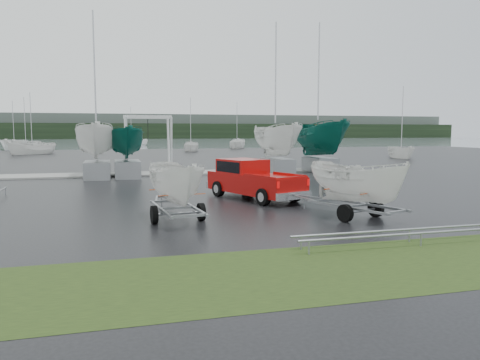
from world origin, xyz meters
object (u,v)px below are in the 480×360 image
trailer_hitched (358,147)px  boat_hoist (148,136)px  pickup_truck (251,178)px  trailer_parked (176,147)px

trailer_hitched → boat_hoist: 19.63m
pickup_truck → boat_hoist: size_ratio=1.34×
pickup_truck → boat_hoist: (-3.57, 13.07, 1.76)m
trailer_hitched → trailer_parked: 6.20m
trailer_parked → boat_hoist: trailer_parked is taller
trailer_hitched → boat_hoist: bearing=86.5°
trailer_parked → boat_hoist: size_ratio=1.11×
trailer_parked → boat_hoist: bearing=83.3°
boat_hoist → pickup_truck: bearing=-74.7°
trailer_hitched → trailer_parked: size_ratio=1.01×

